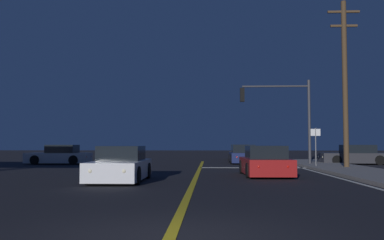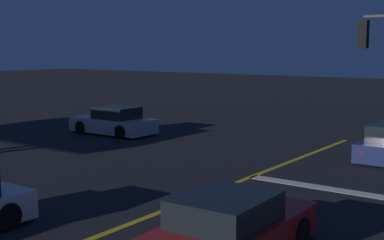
{
  "view_description": "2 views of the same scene",
  "coord_description": "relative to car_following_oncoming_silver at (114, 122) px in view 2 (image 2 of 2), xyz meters",
  "views": [
    {
      "loc": [
        0.63,
        -6.44,
        1.44
      ],
      "look_at": [
        -0.47,
        18.75,
        2.83
      ],
      "focal_mm": 39.84,
      "sensor_mm": 36.0,
      "label": 1
    },
    {
      "loc": [
        8.37,
        4.0,
        4.13
      ],
      "look_at": [
        0.65,
        14.69,
        2.37
      ],
      "focal_mm": 50.09,
      "sensor_mm": 36.0,
      "label": 2
    }
  ],
  "objects": [
    {
      "name": "car_following_oncoming_silver",
      "position": [
        0.0,
        0.0,
        0.0
      ],
      "size": [
        4.3,
        2.0,
        1.34
      ],
      "rotation": [
        0.0,
        0.0,
        1.58
      ],
      "color": "#B2B5BA",
      "rests_on": "ground"
    },
    {
      "name": "stop_bar",
      "position": [
        12.95,
        -3.79,
        -0.58
      ],
      "size": [
        6.19,
        0.5,
        0.01
      ],
      "primitive_type": "cube",
      "color": "silver",
      "rests_on": "ground"
    },
    {
      "name": "car_lead_oncoming_red",
      "position": [
        12.9,
        -10.06,
        0.0
      ],
      "size": [
        2.06,
        4.4,
        1.34
      ],
      "rotation": [
        0.0,
        0.0,
        0.03
      ],
      "color": "maroon",
      "rests_on": "ground"
    }
  ]
}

